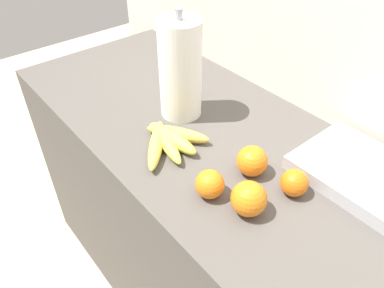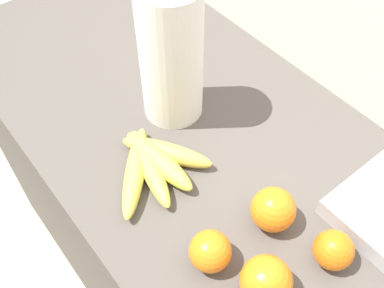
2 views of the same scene
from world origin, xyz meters
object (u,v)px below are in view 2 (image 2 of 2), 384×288
Objects in this scene: orange_back_right at (210,251)px; banana_bunch at (153,163)px; orange_center at (266,281)px; paper_towel_roll at (171,55)px; orange_front at (333,250)px; orange_right at (273,209)px.

banana_bunch is at bearing 170.19° from orange_back_right.
paper_towel_roll is (-0.42, 0.13, 0.11)m from orange_center.
orange_center reaches higher than orange_front.
orange_center reaches higher than banana_bunch.
orange_back_right is 0.38m from paper_towel_roll.
paper_towel_roll reaches higher than banana_bunch.
orange_right is 0.96× the size of orange_center.
orange_back_right is (-0.01, -0.13, -0.00)m from orange_right.
paper_towel_roll is at bearing 129.36° from banana_bunch.
orange_back_right is 0.20m from orange_front.
orange_right reaches higher than orange_back_right.
orange_right is 1.12× the size of orange_back_right.
orange_right is 0.24× the size of paper_towel_roll.
paper_towel_roll is (-0.33, 0.03, 0.11)m from orange_right.
orange_back_right is 0.22× the size of paper_towel_roll.
orange_right is 1.18× the size of orange_front.
orange_back_right is (-0.09, -0.03, -0.01)m from orange_center.
banana_bunch is 3.16× the size of orange_back_right.
orange_front is (0.34, 0.12, 0.01)m from banana_bunch.
orange_center is 0.13m from orange_front.
paper_towel_roll reaches higher than orange_right.
orange_right is at bearing 85.87° from orange_back_right.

